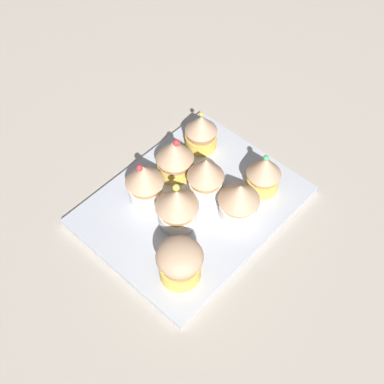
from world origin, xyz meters
TOP-DOWN VIEW (x-y plane):
  - ground_plane at (0.00, 0.00)cm, footprint 180.00×180.00cm
  - baking_tray at (0.00, 0.00)cm, footprint 32.90×26.00cm
  - cupcake_0 at (-10.26, -7.38)cm, footprint 5.51×5.51cm
  - cupcake_1 at (-2.97, -6.52)cm, footprint 6.26×6.26cm
  - cupcake_2 at (4.06, -6.33)cm, footprint 6.13×6.13cm
  - cupcake_3 at (-3.15, -0.40)cm, footprint 5.98×5.98cm
  - cupcake_4 at (3.95, 0.60)cm, footprint 6.70×6.70cm
  - cupcake_5 at (-10.14, 6.15)cm, footprint 5.58×5.58cm
  - cupcake_6 at (-3.59, 6.49)cm, footprint 6.54×6.54cm
  - cupcake_7 at (10.55, 7.41)cm, footprint 6.73×6.73cm

SIDE VIEW (x-z plane):
  - ground_plane at x=0.00cm, z-range -3.00..0.00cm
  - baking_tray at x=0.00cm, z-range 0.00..1.20cm
  - cupcake_0 at x=-10.26cm, z-range 1.09..8.33cm
  - cupcake_6 at x=-3.59cm, z-range 1.37..8.22cm
  - cupcake_7 at x=10.55cm, z-range 1.37..8.29cm
  - cupcake_5 at x=-10.14cm, z-range 1.18..8.76cm
  - cupcake_1 at x=-2.97cm, z-range 1.11..9.00cm
  - cupcake_4 at x=3.95cm, z-range 1.24..9.18cm
  - cupcake_2 at x=4.06cm, z-range 1.28..9.27cm
  - cupcake_3 at x=-3.15cm, z-range 1.41..9.43cm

